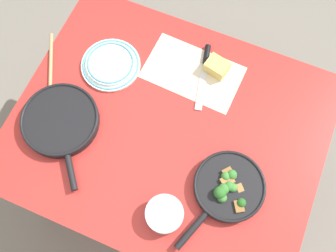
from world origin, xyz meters
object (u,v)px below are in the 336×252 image
object	(u,v)px
grater_knife	(205,68)
dinner_plate_stack	(111,64)
skillet_eggs	(60,121)
skillet_broccoli	(228,188)
wooden_spoon	(50,86)
cheese_block	(217,67)
prep_bowl_steel	(164,214)

from	to	relation	value
grater_knife	dinner_plate_stack	size ratio (longest dim) A/B	1.19
skillet_eggs	skillet_broccoli	bearing A→B (deg)	51.40
wooden_spoon	dinner_plate_stack	bearing A→B (deg)	107.21
wooden_spoon	dinner_plate_stack	world-z (taller)	dinner_plate_stack
wooden_spoon	cheese_block	size ratio (longest dim) A/B	3.54
skillet_eggs	dinner_plate_stack	size ratio (longest dim) A/B	1.54
wooden_spoon	cheese_block	world-z (taller)	cheese_block
grater_knife	prep_bowl_steel	xyz separation A→B (m)	(0.08, -0.61, 0.02)
skillet_eggs	grater_knife	size ratio (longest dim) A/B	1.30
skillet_broccoli	wooden_spoon	distance (m)	0.81
grater_knife	prep_bowl_steel	world-z (taller)	prep_bowl_steel
grater_knife	skillet_eggs	bearing A→B (deg)	-57.33
wooden_spoon	cheese_block	xyz separation A→B (m)	(0.59, 0.33, 0.02)
wooden_spoon	grater_knife	distance (m)	0.63
skillet_eggs	cheese_block	bearing A→B (deg)	94.44
skillet_eggs	wooden_spoon	size ratio (longest dim) A/B	1.03
dinner_plate_stack	cheese_block	bearing A→B (deg)	20.15
grater_knife	cheese_block	bearing A→B (deg)	92.10
skillet_eggs	cheese_block	xyz separation A→B (m)	(0.47, 0.45, 0.00)
wooden_spoon	prep_bowl_steel	bearing A→B (deg)	37.44
wooden_spoon	skillet_broccoli	bearing A→B (deg)	54.28
grater_knife	prep_bowl_steel	distance (m)	0.61
wooden_spoon	grater_knife	size ratio (longest dim) A/B	1.26
skillet_broccoli	cheese_block	xyz separation A→B (m)	(-0.21, 0.45, 0.00)
grater_knife	cheese_block	distance (m)	0.05
skillet_broccoli	prep_bowl_steel	world-z (taller)	skillet_broccoli
skillet_eggs	dinner_plate_stack	bearing A→B (deg)	128.39
skillet_broccoli	grater_knife	world-z (taller)	skillet_broccoli
prep_bowl_steel	skillet_broccoli	bearing A→B (deg)	45.24
skillet_broccoli	skillet_eggs	size ratio (longest dim) A/B	1.08
skillet_eggs	dinner_plate_stack	distance (m)	0.31
skillet_broccoli	dinner_plate_stack	xyz separation A→B (m)	(-0.62, 0.30, -0.01)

